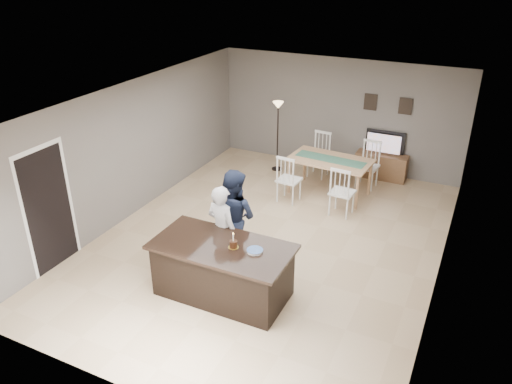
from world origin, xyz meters
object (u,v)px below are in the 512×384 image
at_px(kitchen_island, 223,270).
at_px(floor_lamp, 278,118).
at_px(woman, 222,230).
at_px(birthday_cake, 233,244).
at_px(tv_console, 381,166).
at_px(man, 233,218).
at_px(television, 384,143).
at_px(dining_table, 330,165).
at_px(plate_stack, 255,251).

bearing_deg(kitchen_island, floor_lamp, 103.92).
bearing_deg(woman, kitchen_island, 132.04).
xyz_separation_m(kitchen_island, birthday_cake, (0.18, 0.03, 0.50)).
relative_size(tv_console, man, 0.69).
relative_size(television, woman, 0.57).
xyz_separation_m(kitchen_island, dining_table, (0.35, 4.20, 0.23)).
distance_m(tv_console, television, 0.57).
xyz_separation_m(television, man, (-1.47, -4.76, 0.01)).
bearing_deg(floor_lamp, plate_stack, -70.29).
height_order(kitchen_island, floor_lamp, floor_lamp).
relative_size(television, birthday_cake, 3.65).
height_order(kitchen_island, tv_console, kitchen_island).
distance_m(kitchen_island, woman, 0.72).
bearing_deg(man, birthday_cake, 126.41).
relative_size(dining_table, floor_lamp, 1.23).
height_order(plate_stack, dining_table, dining_table).
height_order(birthday_cake, plate_stack, birthday_cake).
xyz_separation_m(woman, floor_lamp, (-0.92, 4.41, 0.54)).
relative_size(television, man, 0.52).
xyz_separation_m(woman, dining_table, (0.66, 3.65, -0.11)).
bearing_deg(floor_lamp, television, 15.75).
distance_m(dining_table, floor_lamp, 1.87).
height_order(woman, plate_stack, woman).
xyz_separation_m(kitchen_island, television, (1.20, 5.64, 0.41)).
xyz_separation_m(man, dining_table, (0.63, 3.32, -0.19)).
relative_size(television, dining_table, 0.43).
bearing_deg(tv_console, woman, -106.71).
bearing_deg(tv_console, man, -107.45).
xyz_separation_m(television, floor_lamp, (-2.43, -0.68, 0.47)).
bearing_deg(dining_table, woman, -95.53).
bearing_deg(dining_table, floor_lamp, 159.18).
height_order(dining_table, floor_lamp, floor_lamp).
bearing_deg(birthday_cake, tv_console, 79.59).
xyz_separation_m(woman, birthday_cake, (0.49, -0.52, 0.16)).
relative_size(man, plate_stack, 7.12).
height_order(television, man, man).
xyz_separation_m(plate_stack, dining_table, (-0.17, 4.14, -0.23)).
relative_size(plate_stack, floor_lamp, 0.14).
bearing_deg(tv_console, floor_lamp, -165.79).
distance_m(tv_console, birthday_cake, 5.67).
height_order(man, birthday_cake, man).
distance_m(woman, dining_table, 3.71).
bearing_deg(tv_console, kitchen_island, -102.16).
distance_m(man, floor_lamp, 4.21).
distance_m(tv_console, dining_table, 1.66).
bearing_deg(dining_table, tv_console, 62.98).
xyz_separation_m(kitchen_island, floor_lamp, (-1.23, 4.96, 0.88)).
relative_size(kitchen_island, woman, 1.35).
bearing_deg(birthday_cake, kitchen_island, -170.88).
xyz_separation_m(television, dining_table, (-0.85, -1.44, -0.18)).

